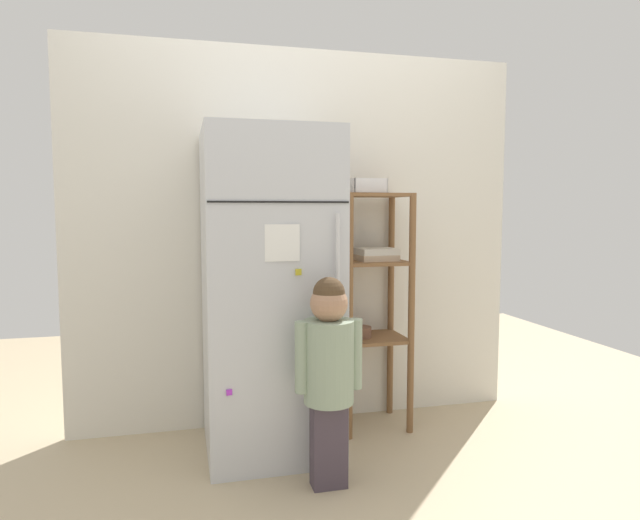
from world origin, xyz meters
TOP-DOWN VIEW (x-y plane):
  - ground_plane at (0.00, 0.00)m, footprint 6.00×6.00m
  - kitchen_wall_back at (0.00, 0.37)m, footprint 2.55×0.03m
  - refrigerator at (-0.24, 0.02)m, footprint 0.64×0.68m
  - child_standing at (-0.05, -0.44)m, footprint 0.30×0.22m
  - pantry_shelf_unit at (0.36, 0.18)m, footprint 0.38×0.34m
  - fruit_bin at (0.33, 0.18)m, footprint 0.19×0.18m

SIDE VIEW (x-z plane):
  - ground_plane at x=0.00m, z-range 0.00..0.00m
  - child_standing at x=-0.05m, z-range 0.10..1.02m
  - pantry_shelf_unit at x=0.36m, z-range 0.14..1.44m
  - refrigerator at x=-0.24m, z-range 0.00..1.59m
  - kitchen_wall_back at x=0.00m, z-range 0.00..2.09m
  - fruit_bin at x=0.33m, z-range 1.29..1.37m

